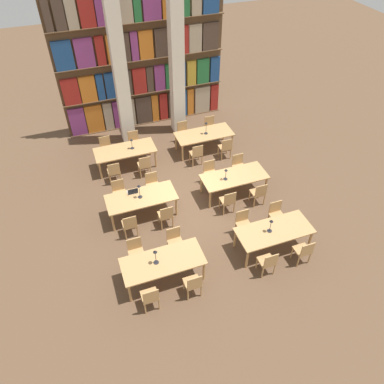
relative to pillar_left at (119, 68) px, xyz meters
The scene contains 41 objects.
ground_plane 5.39m from the pillar_left, 76.29° to the right, with size 40.00×40.00×0.00m, color brown.
bookshelf_bank 1.51m from the pillar_left, 43.91° to the left, with size 6.56×0.35×5.50m.
pillar_left is the anchor object (origin of this frame).
pillar_center 2.12m from the pillar_left, ahead, with size 0.48×0.48×6.00m.
reading_table_0 7.34m from the pillar_left, 94.89° to the right, with size 2.17×0.95×0.75m.
chair_0 8.18m from the pillar_left, 98.53° to the right, with size 0.42×0.40×0.89m.
chair_1 6.77m from the pillar_left, 100.58° to the right, with size 0.42×0.40×0.89m.
chair_2 8.10m from the pillar_left, 90.17° to the right, with size 0.42×0.40×0.89m.
chair_3 6.67m from the pillar_left, 90.21° to the right, with size 0.42×0.40×0.89m.
desk_lamp_0 7.24m from the pillar_left, 96.31° to the right, with size 0.14×0.14×0.49m.
reading_table_1 7.83m from the pillar_left, 68.99° to the right, with size 2.17×0.95×0.75m.
chair_4 8.40m from the pillar_left, 74.83° to the right, with size 0.42×0.40×0.89m.
chair_5 7.03m from the pillar_left, 71.36° to the right, with size 0.42×0.40×0.89m.
chair_6 8.75m from the pillar_left, 67.47° to the right, with size 0.42×0.40×0.89m.
chair_7 7.44m from the pillar_left, 62.70° to the right, with size 0.42×0.40×0.89m.
desk_lamp_1 7.66m from the pillar_left, 70.07° to the right, with size 0.14×0.14×0.45m.
reading_table_2 4.97m from the pillar_left, 96.84° to the right, with size 2.17×0.95×0.75m.
chair_8 5.81m from the pillar_left, 101.93° to the right, with size 0.42×0.40×0.89m.
chair_9 4.53m from the pillar_left, 106.71° to the right, with size 0.42×0.40×0.89m.
chair_10 5.71m from the pillar_left, 89.63° to the right, with size 0.42×0.40×0.89m.
chair_11 4.40m from the pillar_left, 89.47° to the right, with size 0.42×0.40×0.89m.
desk_lamp_2 4.80m from the pillar_left, 97.20° to the right, with size 0.14×0.14×0.50m.
laptop 4.70m from the pillar_left, 100.01° to the right, with size 0.32×0.22×0.21m.
reading_table_3 5.64m from the pillar_left, 59.46° to the right, with size 2.17×0.95×0.75m.
chair_12 6.12m from the pillar_left, 68.26° to the right, with size 0.42×0.40×0.89m.
chair_13 4.90m from the pillar_left, 60.58° to the right, with size 0.42×0.40×0.89m.
chair_14 6.57m from the pillar_left, 58.74° to the right, with size 0.42×0.40×0.89m.
chair_15 5.45m from the pillar_left, 49.36° to the right, with size 0.42×0.40×0.89m.
desk_lamp_3 5.39m from the pillar_left, 63.12° to the right, with size 0.14×0.14×0.43m.
reading_table_4 2.94m from the pillar_left, 104.78° to the right, with size 2.17×0.95×0.75m.
chair_16 3.70m from the pillar_left, 112.55° to the right, with size 0.42×0.40×0.89m.
chair_17 2.89m from the pillar_left, 136.59° to the right, with size 0.42×0.40×0.89m.
chair_18 3.55m from the pillar_left, 89.13° to the right, with size 0.42×0.40×0.89m.
chair_19 2.70m from the pillar_left, 87.79° to the right, with size 0.42×0.40×0.89m.
desk_lamp_4 2.65m from the pillar_left, 96.16° to the right, with size 0.14×0.14×0.41m.
reading_table_5 3.89m from the pillar_left, 33.85° to the right, with size 2.17×0.95×0.75m.
chair_20 4.07m from the pillar_left, 51.25° to the right, with size 0.42×0.40×0.89m.
chair_21 3.36m from the pillar_left, 26.02° to the right, with size 0.42×0.40×0.89m.
chair_22 4.75m from the pillar_left, 38.36° to the right, with size 0.42×0.40×0.89m.
chair_23 4.15m from the pillar_left, 17.23° to the right, with size 0.42×0.40×0.89m.
desk_lamp_5 3.72m from the pillar_left, 33.60° to the right, with size 0.14×0.14×0.50m.
Camera 1 is at (-2.98, -8.50, 8.61)m, focal length 35.00 mm.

